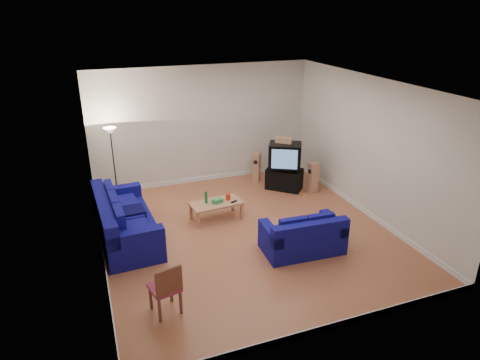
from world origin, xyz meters
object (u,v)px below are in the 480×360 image
object	(u,v)px
sofa_loveseat	(303,238)
coffee_table	(216,205)
sofa_three_seat	(123,224)
television	(285,155)
tv_stand	(284,179)

from	to	relation	value
sofa_loveseat	coffee_table	xyz separation A→B (m)	(-1.20, 1.96, 0.07)
sofa_three_seat	television	distance (m)	4.52
television	coffee_table	bearing A→B (deg)	-127.20
sofa_three_seat	tv_stand	size ratio (longest dim) A/B	2.75
coffee_table	sofa_loveseat	bearing A→B (deg)	-58.38
sofa_loveseat	sofa_three_seat	bearing A→B (deg)	155.04
sofa_three_seat	coffee_table	world-z (taller)	sofa_three_seat
sofa_three_seat	television	xyz separation A→B (m)	(4.32, 1.17, 0.62)
coffee_table	television	xyz separation A→B (m)	(2.21, 0.98, 0.60)
tv_stand	coffee_table	bearing A→B (deg)	-111.89
sofa_three_seat	television	bearing A→B (deg)	102.27
sofa_loveseat	television	bearing A→B (deg)	74.25
tv_stand	television	bearing A→B (deg)	-77.08
coffee_table	tv_stand	xyz separation A→B (m)	(2.25, 1.05, -0.09)
sofa_loveseat	tv_stand	world-z (taller)	sofa_loveseat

